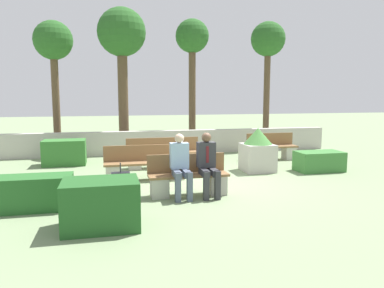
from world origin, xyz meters
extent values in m
plane|color=gray|center=(0.00, 0.00, 0.00)|extent=(60.00, 60.00, 0.00)
cube|color=#B7B2A8|center=(0.00, 4.75, 0.42)|extent=(12.10, 0.30, 0.84)
cube|color=brown|center=(-0.60, -1.02, 0.44)|extent=(1.71, 0.44, 0.05)
cube|color=brown|center=(-0.60, -0.77, 0.66)|extent=(1.71, 0.04, 0.40)
cube|color=#B7B2A8|center=(-1.23, -1.02, 0.21)|extent=(0.36, 0.40, 0.41)
cube|color=#B7B2A8|center=(0.02, -1.02, 0.21)|extent=(0.36, 0.40, 0.41)
cube|color=brown|center=(-1.35, 0.61, 0.44)|extent=(2.04, 0.44, 0.05)
cube|color=brown|center=(-1.35, 0.86, 0.66)|extent=(2.04, 0.04, 0.40)
cube|color=#B7B2A8|center=(-2.14, 0.61, 0.21)|extent=(0.36, 0.40, 0.41)
cube|color=#B7B2A8|center=(-0.57, 0.61, 0.21)|extent=(0.36, 0.40, 0.41)
cube|color=brown|center=(3.04, 2.65, 0.44)|extent=(1.64, 0.44, 0.05)
cube|color=brown|center=(3.04, 2.89, 0.66)|extent=(1.64, 0.04, 0.40)
cube|color=#B7B2A8|center=(2.45, 2.65, 0.21)|extent=(0.36, 0.40, 0.41)
cube|color=#B7B2A8|center=(3.62, 2.65, 0.21)|extent=(0.36, 0.40, 0.41)
cube|color=brown|center=(-0.65, 2.13, 0.44)|extent=(2.16, 0.44, 0.05)
cube|color=brown|center=(-0.65, 2.38, 0.66)|extent=(2.16, 0.04, 0.40)
cube|color=#B7B2A8|center=(-1.51, 2.13, 0.21)|extent=(0.36, 0.40, 0.41)
cube|color=#B7B2A8|center=(0.20, 2.13, 0.21)|extent=(0.36, 0.40, 0.41)
cube|color=#333338|center=(-0.31, -1.23, 0.53)|extent=(0.14, 0.46, 0.13)
cube|color=#333338|center=(-0.11, -1.23, 0.53)|extent=(0.14, 0.46, 0.13)
cube|color=#333338|center=(-0.33, -1.46, 0.30)|extent=(0.11, 0.11, 0.59)
cube|color=#333338|center=(-0.09, -1.46, 0.30)|extent=(0.11, 0.11, 0.59)
cube|color=#333338|center=(-0.21, -0.99, 0.86)|extent=(0.38, 0.22, 0.54)
sphere|color=brown|center=(-0.21, -1.01, 1.24)|extent=(0.20, 0.20, 0.20)
cube|color=maroon|center=(-0.21, -1.10, 0.88)|extent=(0.06, 0.01, 0.35)
cube|color=#515B70|center=(-0.90, -1.23, 0.53)|extent=(0.14, 0.46, 0.13)
cube|color=#515B70|center=(-0.70, -1.23, 0.53)|extent=(0.14, 0.46, 0.13)
cube|color=#515B70|center=(-0.92, -1.46, 0.30)|extent=(0.11, 0.11, 0.59)
cube|color=#515B70|center=(-0.68, -1.46, 0.30)|extent=(0.11, 0.11, 0.59)
cube|color=#9EBCE0|center=(-0.80, -0.99, 0.86)|extent=(0.38, 0.22, 0.54)
sphere|color=beige|center=(-0.80, -1.01, 1.23)|extent=(0.20, 0.20, 0.20)
cube|color=#286028|center=(-3.62, -1.33, 0.32)|extent=(1.37, 0.64, 0.64)
cube|color=#235623|center=(-2.39, -2.61, 0.39)|extent=(1.20, 0.85, 0.79)
cube|color=#33702D|center=(-3.55, 3.27, 0.38)|extent=(1.25, 0.80, 0.77)
cube|color=#3D7A38|center=(3.52, 0.67, 0.28)|extent=(1.28, 0.72, 0.55)
cube|color=#B7B2A8|center=(1.84, 1.07, 0.38)|extent=(0.84, 0.84, 0.77)
cone|color=#47843D|center=(1.84, 1.07, 0.99)|extent=(0.80, 0.80, 0.45)
cube|color=black|center=(-2.02, -1.13, 0.30)|extent=(0.37, 0.19, 0.59)
cylinder|color=#333338|center=(-2.02, -1.13, 0.69)|extent=(0.02, 0.02, 0.20)
cylinder|color=brown|center=(-4.06, 5.99, 1.85)|extent=(0.27, 0.27, 3.70)
sphere|color=#285B23|center=(-4.06, 5.99, 4.08)|extent=(1.40, 1.40, 1.40)
cylinder|color=brown|center=(-1.63, 5.70, 1.96)|extent=(0.37, 0.37, 3.92)
sphere|color=#285B23|center=(-1.63, 5.70, 4.41)|extent=(1.78, 1.78, 1.78)
cylinder|color=brown|center=(1.12, 6.13, 2.03)|extent=(0.28, 0.28, 4.06)
sphere|color=#285B23|center=(1.12, 6.13, 4.42)|extent=(1.32, 1.32, 1.32)
cylinder|color=brown|center=(4.15, 5.72, 1.98)|extent=(0.25, 0.25, 3.97)
sphere|color=#285B23|center=(4.15, 5.72, 4.35)|extent=(1.38, 1.38, 1.38)
camera|label=1|loc=(-2.27, -8.61, 2.14)|focal=35.00mm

